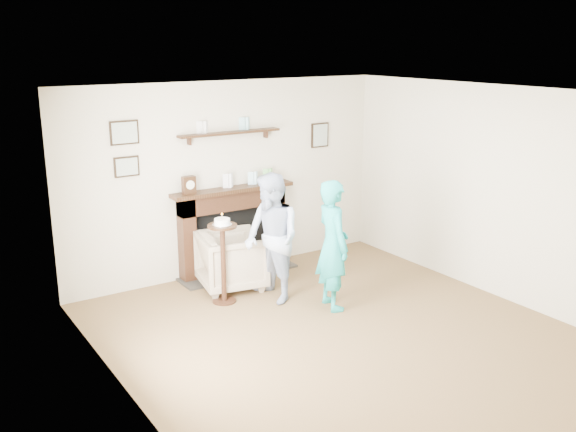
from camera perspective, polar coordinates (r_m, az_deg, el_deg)
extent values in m
plane|color=brown|center=(6.79, 5.12, -10.78)|extent=(5.00, 5.00, 0.00)
cube|color=beige|center=(8.37, -5.32, 3.36)|extent=(4.50, 0.04, 2.50)
cube|color=beige|center=(5.29, -14.11, -4.24)|extent=(0.04, 5.00, 2.50)
cube|color=beige|center=(7.90, 18.28, 1.91)|extent=(0.04, 5.00, 2.50)
cube|color=white|center=(6.11, 5.68, 10.76)|extent=(4.50, 5.00, 0.04)
cube|color=black|center=(8.19, -8.95, -2.11)|extent=(0.18, 0.20, 1.10)
cube|color=black|center=(8.78, -1.10, -0.72)|extent=(0.18, 0.20, 1.10)
cube|color=black|center=(8.35, -4.96, 1.43)|extent=(1.50, 0.20, 0.24)
cube|color=black|center=(8.56, -5.09, -2.05)|extent=(1.14, 0.06, 0.86)
cube|color=#2C2A27|center=(8.53, -4.42, -5.03)|extent=(1.60, 0.44, 0.03)
cube|color=black|center=(8.29, -4.88, 2.36)|extent=(1.68, 0.26, 0.05)
cube|color=black|center=(8.21, -5.18, 7.37)|extent=(1.40, 0.15, 0.03)
cube|color=black|center=(7.71, -14.35, 7.20)|extent=(0.34, 0.03, 0.28)
cube|color=black|center=(7.78, -14.16, 4.28)|extent=(0.30, 0.03, 0.24)
cube|color=black|center=(9.04, 2.84, 7.20)|extent=(0.28, 0.03, 0.34)
cube|color=black|center=(7.99, -8.81, 2.74)|extent=(0.16, 0.09, 0.22)
cylinder|color=silver|center=(7.95, -8.67, 2.75)|extent=(0.11, 0.01, 0.11)
sphere|color=green|center=(8.59, -1.13, 3.45)|extent=(0.12, 0.12, 0.12)
imported|color=tan|center=(8.09, -4.98, -6.32)|extent=(0.91, 0.89, 0.71)
imported|color=silver|center=(7.70, -1.40, -7.43)|extent=(0.60, 0.76, 1.53)
imported|color=#21B0BB|center=(7.53, 3.89, -8.02)|extent=(0.46, 0.61, 1.50)
cylinder|color=black|center=(7.67, -5.68, -7.51)|extent=(0.28, 0.28, 0.02)
cylinder|color=black|center=(7.51, -5.77, -4.29)|extent=(0.06, 0.06, 0.90)
cylinder|color=black|center=(7.36, -5.87, -0.89)|extent=(0.34, 0.34, 0.03)
cylinder|color=silver|center=(7.36, -5.87, -0.75)|extent=(0.23, 0.23, 0.01)
cylinder|color=white|center=(7.35, -5.88, -0.49)|extent=(0.18, 0.18, 0.06)
cylinder|color=beige|center=(7.33, -5.89, -0.06)|extent=(0.01, 0.01, 0.05)
sphere|color=orange|center=(7.32, -5.90, 0.20)|extent=(0.02, 0.02, 0.02)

